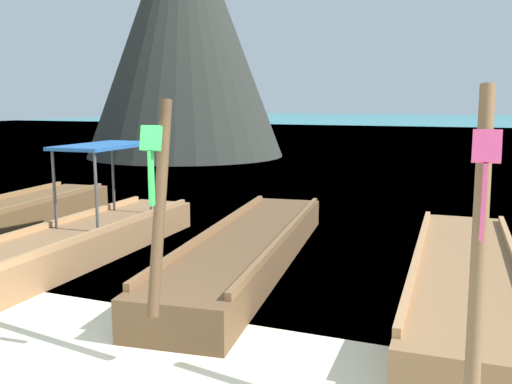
% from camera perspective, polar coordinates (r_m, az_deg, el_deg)
% --- Properties ---
extents(sea_water, '(120.00, 120.00, 0.00)m').
position_cam_1_polar(sea_water, '(65.97, 19.05, 6.40)').
color(sea_water, teal).
rests_on(sea_water, ground).
extents(longtail_boat_yellow_ribbon, '(1.32, 6.17, 2.43)m').
position_cam_1_polar(longtail_boat_yellow_ribbon, '(9.94, -17.28, -4.59)').
color(longtail_boat_yellow_ribbon, olive).
rests_on(longtail_boat_yellow_ribbon, ground).
extents(longtail_boat_green_ribbon, '(2.07, 7.07, 2.66)m').
position_cam_1_polar(longtail_boat_green_ribbon, '(9.09, -0.68, -5.80)').
color(longtail_boat_green_ribbon, brown).
rests_on(longtail_boat_green_ribbon, ground).
extents(longtail_boat_pink_ribbon, '(1.55, 6.76, 2.78)m').
position_cam_1_polar(longtail_boat_pink_ribbon, '(8.13, 20.54, -8.24)').
color(longtail_boat_pink_ribbon, olive).
rests_on(longtail_boat_pink_ribbon, ground).
extents(karst_rock, '(10.38, 9.52, 12.57)m').
position_cam_1_polar(karst_rock, '(28.20, -7.83, 16.08)').
color(karst_rock, '#2D302B').
rests_on(karst_rock, ground).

